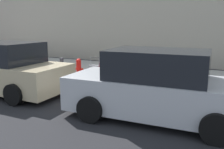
% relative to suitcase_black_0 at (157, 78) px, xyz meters
% --- Properties ---
extents(ground_plane, '(40.00, 40.00, 0.00)m').
position_rel_suitcase_black_0_xyz_m(ground_plane, '(4.19, 0.70, -0.42)').
color(ground_plane, black).
extents(sidewalk_curb, '(18.00, 5.00, 0.14)m').
position_rel_suitcase_black_0_xyz_m(sidewalk_curb, '(4.19, -1.80, -0.35)').
color(sidewalk_curb, '#9E9B93').
rests_on(sidewalk_curb, ground_plane).
extents(suitcase_black_0, '(0.43, 0.25, 0.85)m').
position_rel_suitcase_black_0_xyz_m(suitcase_black_0, '(0.00, 0.00, 0.00)').
color(suitcase_black_0, black).
rests_on(suitcase_black_0, sidewalk_curb).
extents(suitcase_navy_1, '(0.44, 0.25, 0.86)m').
position_rel_suitcase_black_0_xyz_m(suitcase_navy_1, '(0.49, -0.08, 0.02)').
color(suitcase_navy_1, navy).
rests_on(suitcase_navy_1, sidewalk_curb).
extents(suitcase_olive_2, '(0.46, 0.24, 1.08)m').
position_rel_suitcase_black_0_xyz_m(suitcase_olive_2, '(1.00, 0.02, 0.11)').
color(suitcase_olive_2, '#59601E').
rests_on(suitcase_olive_2, sidewalk_curb).
extents(suitcase_red_3, '(0.47, 0.23, 0.77)m').
position_rel_suitcase_black_0_xyz_m(suitcase_red_3, '(1.52, 0.05, -0.03)').
color(suitcase_red_3, red).
rests_on(suitcase_red_3, sidewalk_curb).
extents(suitcase_maroon_4, '(0.46, 0.27, 0.93)m').
position_rel_suitcase_black_0_xyz_m(suitcase_maroon_4, '(2.04, 0.05, 0.07)').
color(suitcase_maroon_4, maroon).
rests_on(suitcase_maroon_4, sidewalk_curb).
extents(suitcase_silver_5, '(0.45, 0.21, 0.91)m').
position_rel_suitcase_black_0_xyz_m(suitcase_silver_5, '(2.54, 0.03, 0.01)').
color(suitcase_silver_5, '#9EA0A8').
rests_on(suitcase_silver_5, sidewalk_curb).
extents(fire_hydrant, '(0.39, 0.21, 0.78)m').
position_rel_suitcase_black_0_xyz_m(fire_hydrant, '(3.35, -0.02, 0.12)').
color(fire_hydrant, red).
rests_on(fire_hydrant, sidewalk_curb).
extents(bollard_post, '(0.16, 0.16, 0.78)m').
position_rel_suitcase_black_0_xyz_m(bollard_post, '(4.11, 0.13, 0.11)').
color(bollard_post, '#333338').
rests_on(bollard_post, sidewalk_curb).
extents(parking_meter, '(0.12, 0.09, 1.27)m').
position_rel_suitcase_black_0_xyz_m(parking_meter, '(-0.82, -0.27, 0.54)').
color(parking_meter, slate).
rests_on(parking_meter, sidewalk_curb).
extents(parked_car_silver_0, '(4.53, 2.20, 1.70)m').
position_rel_suitcase_black_0_xyz_m(parked_car_silver_0, '(-0.76, 2.58, 0.37)').
color(parked_car_silver_0, '#B2B5BA').
rests_on(parked_car_silver_0, ground_plane).
extents(parked_car_beige_1, '(4.59, 2.20, 1.72)m').
position_rel_suitcase_black_0_xyz_m(parked_car_beige_1, '(4.60, 2.58, 0.38)').
color(parked_car_beige_1, tan).
rests_on(parked_car_beige_1, ground_plane).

